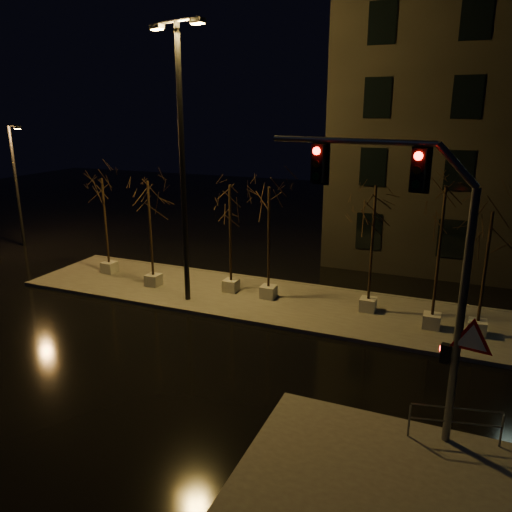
% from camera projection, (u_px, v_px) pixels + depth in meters
% --- Properties ---
extents(ground, '(90.00, 90.00, 0.00)m').
position_uv_depth(ground, '(185.00, 358.00, 17.26)').
color(ground, black).
rests_on(ground, ground).
extents(median, '(22.00, 5.00, 0.15)m').
position_uv_depth(median, '(253.00, 298.00, 22.56)').
color(median, '#4F4D47').
rests_on(median, ground).
extents(sidewalk_corner, '(7.00, 5.00, 0.15)m').
position_uv_depth(sidewalk_corner, '(393.00, 483.00, 11.38)').
color(sidewalk_corner, '#4F4D47').
rests_on(sidewalk_corner, ground).
extents(tree_0, '(1.80, 1.80, 5.00)m').
position_uv_depth(tree_0, '(103.00, 200.00, 24.80)').
color(tree_0, '#A5A39A').
rests_on(tree_0, median).
extents(tree_1, '(1.80, 1.80, 5.15)m').
position_uv_depth(tree_1, '(149.00, 205.00, 22.82)').
color(tree_1, '#A5A39A').
rests_on(tree_1, median).
extents(tree_2, '(1.80, 1.80, 5.07)m').
position_uv_depth(tree_2, '(230.00, 209.00, 22.09)').
color(tree_2, '#A5A39A').
rests_on(tree_2, median).
extents(tree_3, '(1.80, 1.80, 5.11)m').
position_uv_depth(tree_3, '(269.00, 213.00, 21.28)').
color(tree_3, '#A5A39A').
rests_on(tree_3, median).
extents(tree_4, '(1.80, 1.80, 5.41)m').
position_uv_depth(tree_4, '(374.00, 215.00, 19.76)').
color(tree_4, '#A5A39A').
rests_on(tree_4, median).
extents(tree_5, '(1.80, 1.80, 5.64)m').
position_uv_depth(tree_5, '(443.00, 219.00, 18.10)').
color(tree_5, '#A5A39A').
rests_on(tree_5, median).
extents(tree_6, '(1.80, 1.80, 4.82)m').
position_uv_depth(tree_6, '(489.00, 240.00, 17.70)').
color(tree_6, '#A5A39A').
rests_on(tree_6, median).
extents(traffic_signal_mast, '(5.99, 1.31, 7.44)m').
position_uv_depth(traffic_signal_mast, '(415.00, 249.00, 12.01)').
color(traffic_signal_mast, '#57595F').
rests_on(traffic_signal_mast, sidewalk_corner).
extents(streetlight_main, '(2.82, 1.09, 11.42)m').
position_uv_depth(streetlight_main, '(182.00, 148.00, 20.34)').
color(streetlight_main, black).
rests_on(streetlight_main, median).
extents(streetlight_far, '(1.42, 0.64, 7.41)m').
position_uv_depth(streetlight_far, '(17.00, 181.00, 30.23)').
color(streetlight_far, black).
rests_on(streetlight_far, ground).
extents(guard_rail_a, '(2.22, 0.50, 0.98)m').
position_uv_depth(guard_rail_a, '(455.00, 419.00, 12.51)').
color(guard_rail_a, '#57595F').
rests_on(guard_rail_a, sidewalk_corner).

